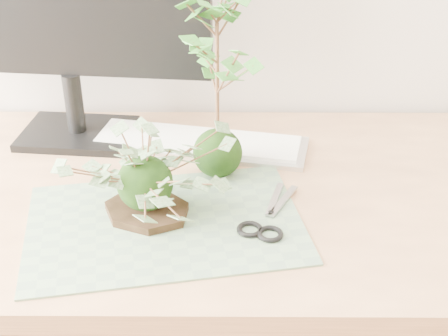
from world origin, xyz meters
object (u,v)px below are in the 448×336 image
at_px(desk, 215,226).
at_px(keyboard, 198,142).
at_px(maple_kokedama, 217,36).

relative_size(desk, keyboard, 3.26).
distance_m(desk, maple_kokedama, 0.38).
xyz_separation_m(desk, keyboard, (-0.04, 0.18, 0.10)).
bearing_deg(maple_kokedama, keyboard, 110.18).
height_order(desk, keyboard, keyboard).
bearing_deg(desk, keyboard, 102.61).
height_order(maple_kokedama, keyboard, maple_kokedama).
height_order(desk, maple_kokedama, maple_kokedama).
bearing_deg(desk, maple_kokedama, 84.98).
relative_size(maple_kokedama, keyboard, 0.84).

